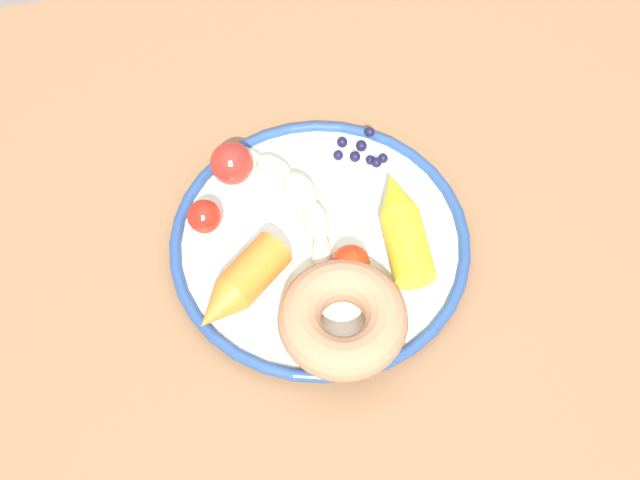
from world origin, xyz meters
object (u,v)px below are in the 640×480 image
(banana, at_px, (292,196))
(tomato_near, at_px, (232,163))
(blueberry_pile, at_px, (361,151))
(tomato_mid, at_px, (351,264))
(carrot_yellow, at_px, (402,225))
(plate, at_px, (320,242))
(dining_table, at_px, (351,288))
(carrot_orange, at_px, (240,286))
(donut, at_px, (343,319))
(tomato_far, at_px, (204,216))

(banana, xyz_separation_m, tomato_near, (0.05, -0.05, 0.01))
(blueberry_pile, relative_size, tomato_near, 1.26)
(banana, distance_m, tomato_mid, 0.10)
(carrot_yellow, distance_m, blueberry_pile, 0.11)
(plate, bearing_deg, dining_table, 165.12)
(banana, distance_m, carrot_yellow, 0.11)
(blueberry_pile, distance_m, tomato_mid, 0.14)
(carrot_orange, height_order, donut, same)
(carrot_orange, height_order, tomato_near, tomato_near)
(carrot_yellow, bearing_deg, blueberry_pile, -82.86)
(carrot_yellow, relative_size, donut, 1.05)
(tomato_near, bearing_deg, carrot_yellow, 143.73)
(donut, height_order, blueberry_pile, donut)
(tomato_near, distance_m, tomato_mid, 0.16)
(tomato_far, bearing_deg, carrot_yellow, 163.36)
(carrot_orange, relative_size, tomato_far, 3.17)
(carrot_yellow, xyz_separation_m, tomato_far, (0.18, -0.05, -0.00))
(carrot_orange, distance_m, tomato_near, 0.14)
(tomato_far, bearing_deg, donut, 127.02)
(blueberry_pile, bearing_deg, carrot_yellow, 97.14)
(carrot_orange, bearing_deg, plate, -153.78)
(tomato_near, bearing_deg, tomato_mid, 122.88)
(blueberry_pile, bearing_deg, tomato_near, -1.70)
(plate, height_order, tomato_near, tomato_near)
(tomato_far, bearing_deg, banana, -175.46)
(tomato_near, xyz_separation_m, tomato_mid, (-0.09, 0.14, -0.00))
(plate, height_order, banana, banana)
(donut, relative_size, tomato_far, 3.52)
(dining_table, bearing_deg, donut, 68.99)
(carrot_orange, relative_size, tomato_near, 2.44)
(dining_table, bearing_deg, plate, -14.88)
(dining_table, xyz_separation_m, carrot_orange, (0.12, 0.03, 0.12))
(tomato_near, xyz_separation_m, tomato_far, (0.04, 0.05, -0.01))
(dining_table, xyz_separation_m, donut, (0.03, 0.09, 0.12))
(carrot_yellow, xyz_separation_m, tomato_mid, (0.06, 0.03, -0.00))
(carrot_orange, distance_m, blueberry_pile, 0.20)
(blueberry_pile, xyz_separation_m, tomato_near, (0.13, -0.00, 0.01))
(blueberry_pile, bearing_deg, donut, 70.42)
(donut, bearing_deg, plate, -90.89)
(carrot_yellow, bearing_deg, carrot_orange, 10.09)
(banana, height_order, tomato_mid, tomato_mid)
(dining_table, relative_size, blueberry_pile, 22.38)
(donut, height_order, tomato_far, donut)
(banana, bearing_deg, plate, 108.89)
(plate, bearing_deg, carrot_orange, 26.22)
(donut, xyz_separation_m, blueberry_pile, (-0.07, -0.19, -0.01))
(carrot_orange, xyz_separation_m, donut, (-0.08, 0.05, -0.00))
(carrot_yellow, bearing_deg, tomato_far, -16.64)
(dining_table, xyz_separation_m, tomato_mid, (0.01, 0.03, 0.12))
(dining_table, height_order, donut, donut)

